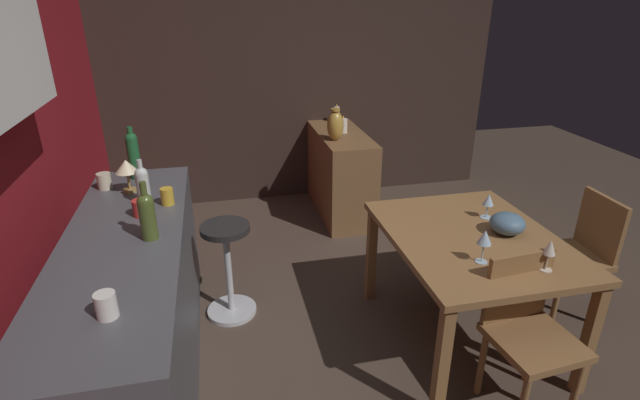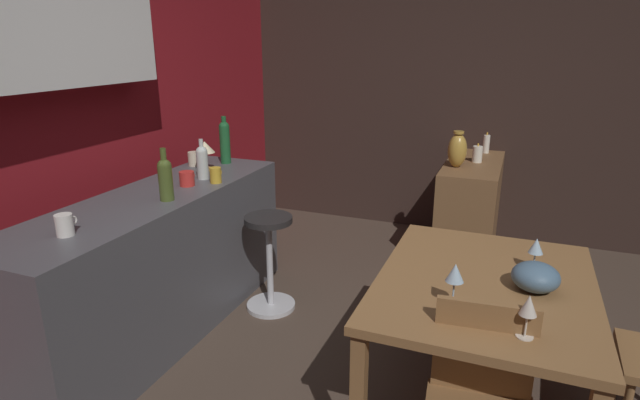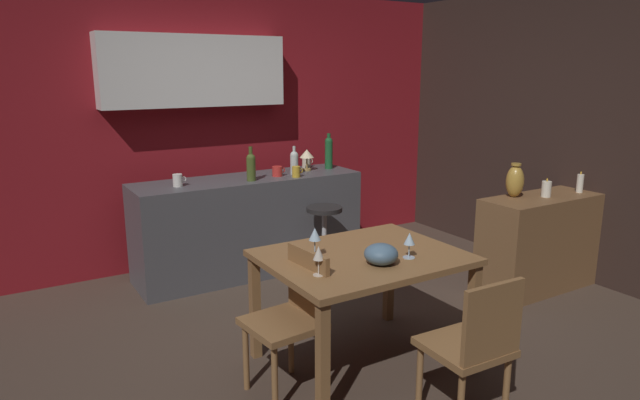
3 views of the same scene
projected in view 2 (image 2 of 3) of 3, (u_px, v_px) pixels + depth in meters
The scene contains 22 objects.
ground_plane at pixel (393, 385), 2.75m from camera, with size 9.00×9.00×0.00m, color #47382D.
wall_kitchen_back at pixel (56, 106), 3.00m from camera, with size 5.20×0.33×2.60m.
wall_side_right at pixel (433, 94), 4.72m from camera, with size 0.10×4.40×2.60m, color #33231E.
dining_table at pixel (484, 298), 2.34m from camera, with size 1.21×0.95×0.74m.
kitchen_counter at pixel (158, 265), 3.16m from camera, with size 2.10×0.60×0.90m, color #4C4C51.
sideboard_cabinet at pixel (469, 209), 4.31m from camera, with size 1.10×0.44×0.82m, color brown.
bar_stool at pixel (270, 260), 3.45m from camera, with size 0.34×0.34×0.67m.
wine_glass_left at pixel (529, 307), 1.84m from camera, with size 0.06×0.06×0.17m.
wine_glass_right at pixel (536, 247), 2.39m from camera, with size 0.07×0.07×0.16m.
wine_glass_center at pixel (455, 274), 2.06m from camera, with size 0.07×0.07×0.19m.
fruit_bowl at pixel (536, 277), 2.21m from camera, with size 0.20×0.20×0.12m, color slate.
wine_bottle_olive at pixel (165, 177), 2.90m from camera, with size 0.08×0.08×0.31m.
wine_bottle_clear at pixel (202, 161), 3.35m from camera, with size 0.08×0.08×0.27m.
wine_bottle_green at pixel (225, 140), 3.76m from camera, with size 0.08×0.08×0.35m.
cup_red at pixel (187, 179), 3.21m from camera, with size 0.13×0.09×0.09m.
cup_white at pixel (65, 225), 2.40m from camera, with size 0.12×0.08×0.10m.
cup_mustard at pixel (216, 175), 3.28m from camera, with size 0.11×0.07×0.10m.
cup_cream at pixel (194, 159), 3.72m from camera, with size 0.12×0.08×0.10m.
counter_lamp at pixel (205, 149), 3.56m from camera, with size 0.14×0.14×0.21m.
pillar_candle_tall at pixel (486, 144), 4.50m from camera, with size 0.06×0.06×0.19m.
pillar_candle_short at pixel (477, 154), 4.17m from camera, with size 0.08×0.08×0.16m.
vase_brass at pixel (457, 150), 3.99m from camera, with size 0.15×0.15×0.29m.
Camera 2 is at (-2.30, -0.49, 1.79)m, focal length 28.56 mm.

